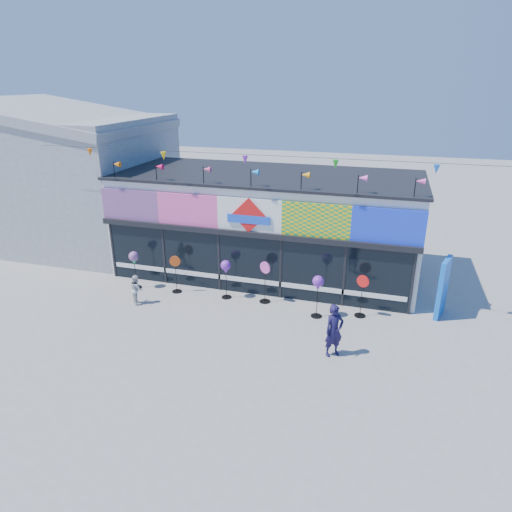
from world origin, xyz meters
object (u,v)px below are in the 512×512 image
at_px(adult_man, 334,331).
at_px(blue_sign, 443,287).
at_px(spinner_0, 134,259).
at_px(spinner_1, 176,273).
at_px(spinner_4, 318,284).
at_px(spinner_5, 362,295).
at_px(spinner_2, 226,268).
at_px(child, 137,289).
at_px(spinner_3, 265,281).

bearing_deg(adult_man, blue_sign, 8.30).
distance_m(blue_sign, adult_man, 4.76).
xyz_separation_m(spinner_0, spinner_1, (1.67, 0.11, -0.43)).
distance_m(spinner_4, adult_man, 2.38).
bearing_deg(spinner_1, spinner_5, 0.22).
relative_size(spinner_0, spinner_2, 1.01).
distance_m(blue_sign, spinner_2, 7.56).
height_order(spinner_0, spinner_4, spinner_4).
height_order(spinner_4, child, spinner_4).
xyz_separation_m(spinner_1, spinner_4, (5.47, -0.43, 0.44)).
height_order(blue_sign, child, blue_sign).
bearing_deg(spinner_3, child, -162.67).
bearing_deg(blue_sign, spinner_0, -157.98).
relative_size(spinner_0, spinner_3, 0.95).
relative_size(blue_sign, spinner_1, 1.41).
height_order(spinner_0, spinner_1, spinner_0).
height_order(spinner_5, child, spinner_5).
relative_size(spinner_2, spinner_3, 0.94).
xyz_separation_m(spinner_4, child, (-6.44, -0.82, -0.67)).
height_order(spinner_2, adult_man, adult_man).
bearing_deg(spinner_3, adult_man, -44.19).
bearing_deg(child, spinner_3, -116.06).
xyz_separation_m(blue_sign, spinner_5, (-2.62, -0.86, -0.24)).
relative_size(spinner_0, spinner_4, 0.99).
height_order(blue_sign, adult_man, blue_sign).
distance_m(spinner_0, spinner_3, 5.16).
distance_m(spinner_5, adult_man, 2.71).
distance_m(spinner_1, spinner_3, 3.47).
bearing_deg(blue_sign, spinner_4, -145.09).
bearing_deg(child, spinner_5, -124.22).
bearing_deg(spinner_5, blue_sign, 18.18).
bearing_deg(spinner_2, child, -156.09).
relative_size(spinner_3, spinner_4, 1.04).
relative_size(spinner_0, child, 1.38).
bearing_deg(spinner_0, spinner_2, 2.80).
height_order(blue_sign, spinner_2, blue_sign).
height_order(adult_man, child, adult_man).
xyz_separation_m(spinner_2, spinner_4, (3.47, -0.50, 0.03)).
bearing_deg(blue_sign, spinner_3, -156.03).
xyz_separation_m(blue_sign, spinner_2, (-7.52, -0.81, 0.15)).
height_order(spinner_1, spinner_3, spinner_3).
distance_m(spinner_0, spinner_5, 8.58).
relative_size(blue_sign, spinner_3, 1.32).
height_order(spinner_2, spinner_4, spinner_4).
relative_size(spinner_1, spinner_4, 0.97).
distance_m(spinner_2, spinner_4, 3.50).
relative_size(spinner_2, spinner_4, 0.98).
bearing_deg(child, spinner_4, -126.16).
xyz_separation_m(blue_sign, spinner_1, (-9.52, -0.89, -0.27)).
xyz_separation_m(spinner_2, child, (-2.97, -1.32, -0.65)).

